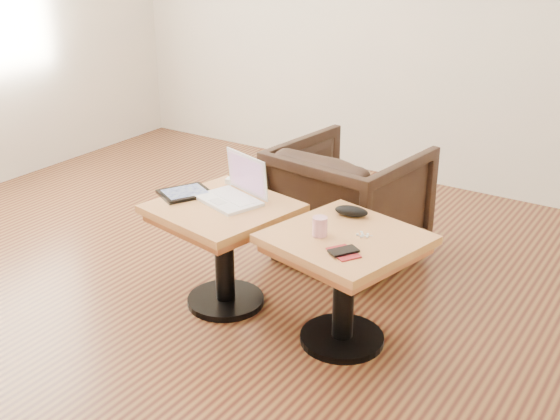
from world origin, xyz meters
The scene contains 11 objects.
room_shell centered at (0.00, 0.00, 1.35)m, with size 4.52×4.52×2.71m.
side_table_left centered at (0.19, 0.03, 0.40)m, with size 0.69×0.69×0.54m.
side_table_right centered at (0.85, 0.05, 0.40)m, with size 0.71×0.71×0.54m.
laptop centered at (0.20, 0.12, 0.58)m, with size 0.36×0.32×0.22m.
tablet centered at (-0.05, 0.04, 0.55)m, with size 0.28×0.30×0.02m.
charging_adapter centered at (0.05, 0.29, 0.55)m, with size 0.04×0.04×0.03m, color white.
glasses_case centered at (0.77, 0.25, 0.56)m, with size 0.16×0.07×0.05m, color black.
striped_cup centered at (0.76, -0.01, 0.58)m, with size 0.07×0.07×0.09m, color #C8426E.
earbuds_tangle centered at (0.92, 0.09, 0.54)m, with size 0.06×0.05×0.01m.
phone_on_sleeve centered at (0.93, -0.11, 0.55)m, with size 0.16×0.15×0.02m.
armchair centered at (0.45, 0.84, 0.34)m, with size 0.72×0.74×0.67m, color black.
Camera 1 is at (2.12, -2.41, 1.82)m, focal length 45.00 mm.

